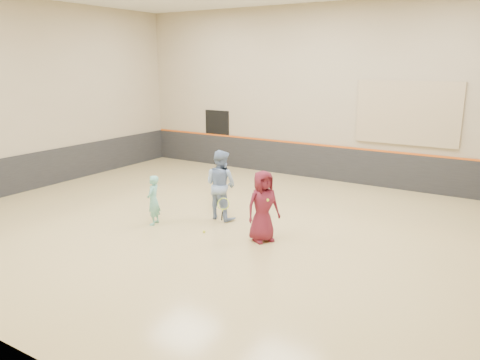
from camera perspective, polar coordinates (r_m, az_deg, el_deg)
The scene contains 14 objects.
room at distance 11.66m, azimuth -1.23°, elevation -1.98°, with size 15.04×12.04×6.22m.
wainscot_back at distance 16.88m, azimuth 9.91°, elevation 2.13°, with size 14.90×0.04×1.20m, color #232326.
wainscot_left at distance 16.87m, azimuth -23.01°, elevation 1.20°, with size 0.04×11.90×1.20m, color #232326.
accent_stripe at distance 16.75m, azimuth 9.99°, elevation 4.20°, with size 14.90×0.03×0.06m, color #D85914.
acoustic_panel at distance 15.76m, azimuth 19.72°, elevation 7.68°, with size 3.20×0.08×2.00m, color tan.
doorway at distance 18.91m, azimuth -2.78°, elevation 5.15°, with size 1.10×0.05×2.20m, color black.
girl at distance 12.12m, azimuth -10.51°, elevation -2.44°, with size 0.47×0.31×1.29m, color #70C3B4.
instructor at distance 12.31m, azimuth -2.36°, elevation -0.57°, with size 0.90×0.70×1.85m, color #809AC6.
young_man at distance 10.78m, azimuth 2.82°, elevation -3.21°, with size 0.82×0.53×1.68m, color maroon.
held_racket at distance 11.96m, azimuth -2.04°, elevation -2.92°, with size 0.35×0.35×0.65m, color #B5D32E, non-canonical shape.
spare_racket at distance 15.08m, azimuth 2.38°, elevation -1.14°, with size 0.65×0.65×0.16m, color #A7C72B, non-canonical shape.
ball_under_racket at distance 11.53m, azimuth -4.40°, elevation -6.29°, with size 0.07×0.07×0.07m, color #DBE836.
ball_in_hand at distance 10.54m, azimuth 3.40°, elevation -2.46°, with size 0.07×0.07×0.07m, color #CBEE37.
ball_beside_spare at distance 14.77m, azimuth 3.81°, elevation -1.67°, with size 0.07×0.07×0.07m, color #C1CF30.
Camera 1 is at (6.13, -9.38, 4.05)m, focal length 35.00 mm.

